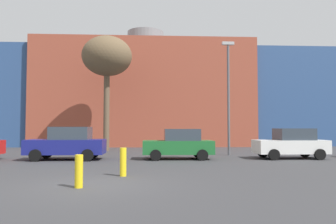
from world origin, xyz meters
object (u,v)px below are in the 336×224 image
Objects in this scene: bare_tree_0 at (107,57)px; street_lamp at (228,90)px; parked_car_2 at (179,144)px; parked_car_3 at (291,144)px; bollard_yellow_1 at (79,171)px; bollard_yellow_0 at (123,162)px; parked_car_1 at (67,143)px.

bare_tree_0 reaches higher than street_lamp.
parked_car_3 is (6.58, -0.00, 0.01)m from parked_car_2.
parked_car_3 reaches higher than bollard_yellow_1.
parked_car_2 is at bearing -144.52° from street_lamp.
parked_car_3 reaches higher than bollard_yellow_0.
bollard_yellow_0 is at bearing -124.34° from street_lamp.
street_lamp is (8.64, -4.93, -3.16)m from bare_tree_0.
bollard_yellow_0 is (2.49, -13.92, -6.91)m from bare_tree_0.
bollard_yellow_1 is at bearing 66.84° from parked_car_2.
street_lamp is at bearing -144.52° from parked_car_2.
parked_car_3 is (12.88, 0.00, -0.04)m from parked_car_1.
bollard_yellow_0 is (-9.22, -6.49, -0.35)m from parked_car_3.
parked_car_1 is 0.57× the size of street_lamp.
parked_car_2 is 0.53× the size of street_lamp.
parked_car_1 is 4.07× the size of bollard_yellow_0.
parked_car_2 is at bearing 66.84° from bollard_yellow_1.
parked_car_2 is (6.31, 0.00, -0.06)m from parked_car_1.
parked_car_1 is 6.31m from parked_car_2.
parked_car_3 is 4.14× the size of bollard_yellow_1.
bare_tree_0 is 10.44m from street_lamp.
parked_car_1 is 1.07× the size of parked_car_2.
street_lamp is (6.14, 8.99, 3.75)m from bollard_yellow_0.
bare_tree_0 is at bearing -98.99° from parked_car_1.
bollard_yellow_0 is at bearing 119.45° from parked_car_1.
parked_car_1 is at bearing -98.99° from bare_tree_0.
bare_tree_0 is (-11.71, 7.43, 6.56)m from parked_car_3.
parked_car_1 is 9.17m from bollard_yellow_1.
bollard_yellow_1 is at bearing 106.13° from parked_car_1.
bollard_yellow_1 is at bearing -85.18° from bare_tree_0.
parked_car_1 is 0.47× the size of bare_tree_0.
street_lamp is (7.27, 11.29, 3.79)m from bollard_yellow_1.
parked_car_2 is at bearing -55.37° from bare_tree_0.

